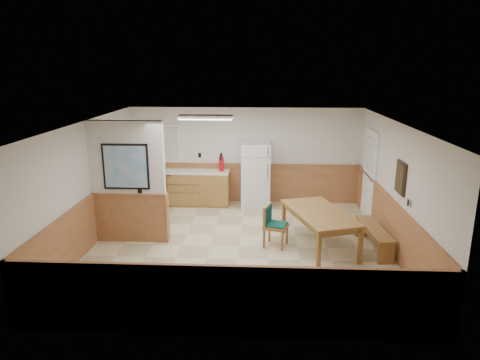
# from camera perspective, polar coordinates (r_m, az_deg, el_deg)

# --- Properties ---
(ground) EXTENTS (6.00, 6.00, 0.00)m
(ground) POSITION_cam_1_polar(r_m,az_deg,el_deg) (8.73, -0.11, -8.82)
(ground) COLOR beige
(ground) RESTS_ON ground
(ceiling) EXTENTS (6.00, 6.00, 0.02)m
(ceiling) POSITION_cam_1_polar(r_m,az_deg,el_deg) (8.06, -0.12, 7.67)
(ceiling) COLOR white
(ceiling) RESTS_ON back_wall
(back_wall) EXTENTS (6.00, 0.02, 2.50)m
(back_wall) POSITION_cam_1_polar(r_m,az_deg,el_deg) (11.22, 0.69, 3.28)
(back_wall) COLOR silver
(back_wall) RESTS_ON ground
(right_wall) EXTENTS (0.02, 6.00, 2.50)m
(right_wall) POSITION_cam_1_polar(r_m,az_deg,el_deg) (8.69, 20.06, -1.13)
(right_wall) COLOR silver
(right_wall) RESTS_ON ground
(left_wall) EXTENTS (0.02, 6.00, 2.50)m
(left_wall) POSITION_cam_1_polar(r_m,az_deg,el_deg) (8.98, -19.61, -0.59)
(left_wall) COLOR silver
(left_wall) RESTS_ON ground
(wainscot_back) EXTENTS (6.00, 0.04, 1.00)m
(wainscot_back) POSITION_cam_1_polar(r_m,az_deg,el_deg) (11.38, 0.68, -0.44)
(wainscot_back) COLOR #B36D47
(wainscot_back) RESTS_ON ground
(wainscot_right) EXTENTS (0.04, 6.00, 1.00)m
(wainscot_right) POSITION_cam_1_polar(r_m,az_deg,el_deg) (8.91, 19.50, -5.77)
(wainscot_right) COLOR #B36D47
(wainscot_right) RESTS_ON ground
(wainscot_left) EXTENTS (0.04, 6.00, 1.00)m
(wainscot_left) POSITION_cam_1_polar(r_m,az_deg,el_deg) (9.19, -19.09, -5.10)
(wainscot_left) COLOR #B36D47
(wainscot_left) RESTS_ON ground
(partition_wall) EXTENTS (1.50, 0.20, 2.50)m
(partition_wall) POSITION_cam_1_polar(r_m,az_deg,el_deg) (8.90, -14.67, -0.45)
(partition_wall) COLOR silver
(partition_wall) RESTS_ON ground
(kitchen_counter) EXTENTS (2.20, 0.61, 1.00)m
(kitchen_counter) POSITION_cam_1_polar(r_m,az_deg,el_deg) (11.21, -5.57, -0.95)
(kitchen_counter) COLOR #AA783C
(kitchen_counter) RESTS_ON ground
(exterior_door) EXTENTS (0.07, 1.02, 2.15)m
(exterior_door) POSITION_cam_1_polar(r_m,az_deg,el_deg) (10.50, 16.83, 0.70)
(exterior_door) COLOR white
(exterior_door) RESTS_ON ground
(kitchen_window) EXTENTS (0.80, 0.04, 1.00)m
(kitchen_window) POSITION_cam_1_polar(r_m,az_deg,el_deg) (11.42, -9.94, 4.79)
(kitchen_window) COLOR white
(kitchen_window) RESTS_ON back_wall
(wall_painting) EXTENTS (0.04, 0.50, 0.60)m
(wall_painting) POSITION_cam_1_polar(r_m,az_deg,el_deg) (8.33, 20.60, 0.29)
(wall_painting) COLOR black
(wall_painting) RESTS_ON right_wall
(fluorescent_fixture) EXTENTS (1.20, 0.30, 0.09)m
(fluorescent_fixture) POSITION_cam_1_polar(r_m,az_deg,el_deg) (9.42, -4.61, 8.36)
(fluorescent_fixture) COLOR white
(fluorescent_fixture) RESTS_ON ceiling
(refrigerator) EXTENTS (0.74, 0.72, 1.66)m
(refrigerator) POSITION_cam_1_polar(r_m,az_deg,el_deg) (10.95, 2.11, 0.71)
(refrigerator) COLOR white
(refrigerator) RESTS_ON ground
(dining_table) EXTENTS (1.48, 2.09, 0.75)m
(dining_table) POSITION_cam_1_polar(r_m,az_deg,el_deg) (8.59, 10.56, -4.76)
(dining_table) COLOR #965F37
(dining_table) RESTS_ON ground
(dining_bench) EXTENTS (0.45, 1.47, 0.45)m
(dining_bench) POSITION_cam_1_polar(r_m,az_deg,el_deg) (8.89, 17.42, -6.75)
(dining_bench) COLOR #965F37
(dining_bench) RESTS_ON ground
(dining_chair) EXTENTS (0.69, 0.57, 0.85)m
(dining_chair) POSITION_cam_1_polar(r_m,az_deg,el_deg) (8.62, 4.27, -5.64)
(dining_chair) COLOR #965F37
(dining_chair) RESTS_ON ground
(fire_extinguisher) EXTENTS (0.14, 0.14, 0.47)m
(fire_extinguisher) POSITION_cam_1_polar(r_m,az_deg,el_deg) (10.98, -2.51, 2.25)
(fire_extinguisher) COLOR red
(fire_extinguisher) RESTS_ON kitchen_counter
(soap_bottle) EXTENTS (0.07, 0.07, 0.20)m
(soap_bottle) POSITION_cam_1_polar(r_m,az_deg,el_deg) (11.28, -10.06, 1.82)
(soap_bottle) COLOR green
(soap_bottle) RESTS_ON kitchen_counter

